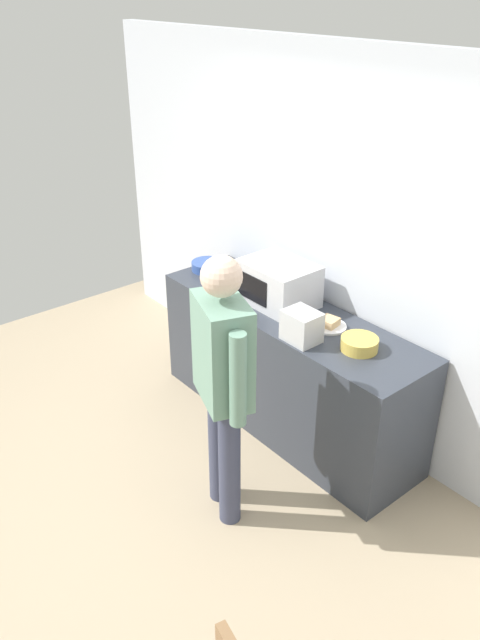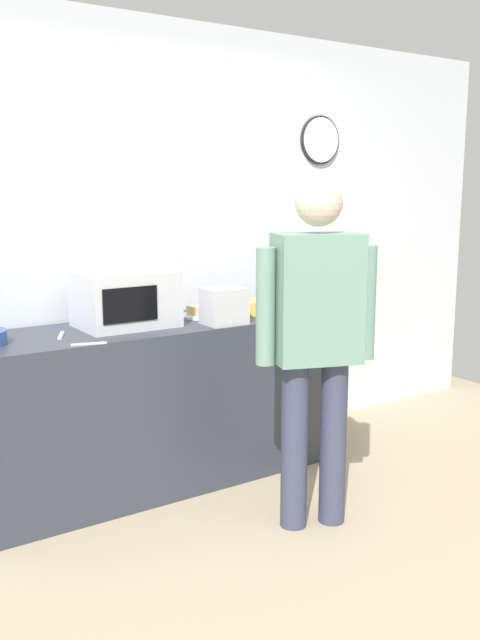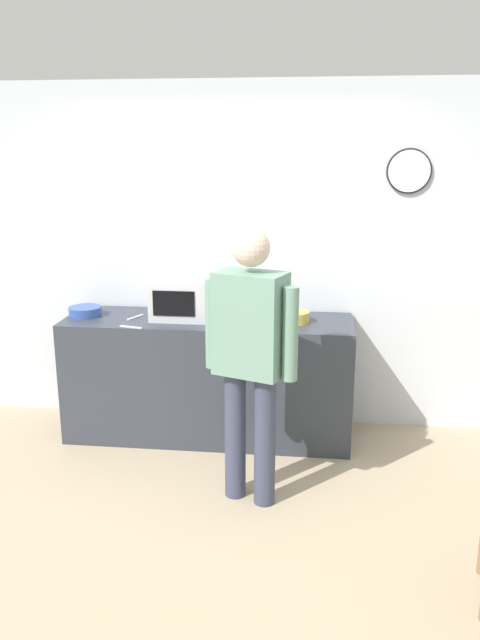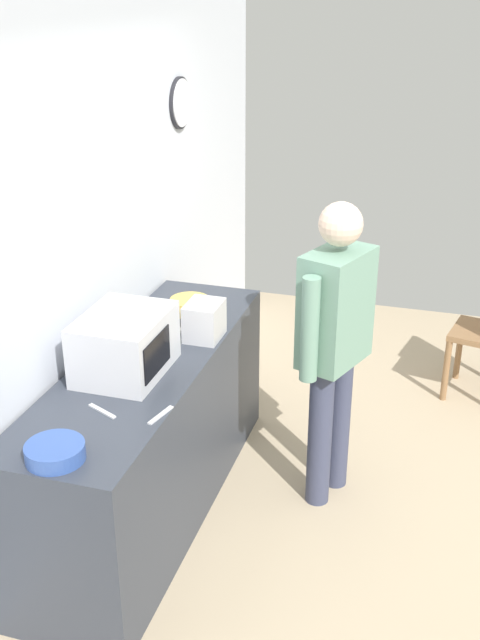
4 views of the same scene
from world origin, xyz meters
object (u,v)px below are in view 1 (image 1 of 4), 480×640
Objects in this scene: toaster at (302,326)px; salad_bowl at (359,344)px; cereal_bowl at (207,266)px; microwave at (278,283)px; fork_utensil at (212,298)px; person_standing at (223,374)px; spoon_utensil at (237,286)px; sandwich_plate at (329,324)px.

salad_bowl is at bearing 32.55° from toaster.
toaster is at bearing -9.05° from cereal_bowl.
salad_bowl is at bearing -3.17° from microwave.
cereal_bowl is at bearing 170.95° from toaster.
person_standing reaches higher than fork_utensil.
microwave reaches higher than fork_utensil.
person_standing is at bearing -42.82° from spoon_utensil.
microwave reaches higher than spoon_utensil.
microwave is 2.07× the size of cereal_bowl.
spoon_utensil is at bearing 167.93° from toaster.
sandwich_plate is 0.14× the size of person_standing.
salad_bowl is 1.35× the size of fork_utensil.
person_standing is (0.09, -0.94, 0.05)m from sandwich_plate.
spoon_utensil is at bearing 137.18° from person_standing.
sandwich_plate is 0.86m from spoon_utensil.
toaster is at bearing -147.45° from salad_bowl.
person_standing is at bearing -33.72° from cereal_bowl.
microwave is at bearing 8.18° from spoon_utensil.
sandwich_plate is 0.32m from salad_bowl.
cereal_bowl is at bearing 147.18° from fork_utensil.
microwave is at bearing 176.83° from salad_bowl.
salad_bowl is at bearing 0.57° from spoon_utensil.
person_standing reaches higher than cereal_bowl.
microwave is at bearing 121.05° from person_standing.
fork_utensil and spoon_utensil have the same top height.
salad_bowl is 1.15m from fork_utensil.
spoon_utensil is 1.28m from person_standing.
spoon_utensil is at bearing -179.43° from salad_bowl.
microwave is 0.53m from toaster.
spoon_utensil is (-0.04, 0.26, 0.00)m from fork_utensil.
salad_bowl reaches higher than spoon_utensil.
fork_utensil is (-1.12, -0.27, -0.04)m from salad_bowl.
sandwich_plate is at bearing 22.49° from fork_utensil.
toaster reaches higher than sandwich_plate.
sandwich_plate is 1.05× the size of toaster.
fork_utensil is at bearing -174.47° from toaster.
microwave is 2.94× the size of fork_utensil.
microwave is at bearing 3.00° from cereal_bowl.
cereal_bowl is 0.14× the size of person_standing.
cereal_bowl is at bearing -177.31° from sandwich_plate.
toaster is at bearing 5.53° from fork_utensil.
spoon_utensil is at bearing -2.17° from cereal_bowl.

